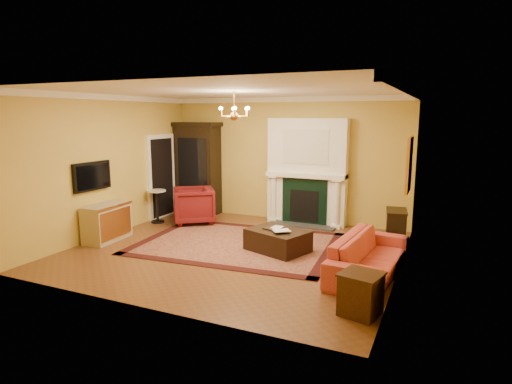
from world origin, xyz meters
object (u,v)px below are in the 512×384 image
Objects in this scene: end_table at (361,295)px; wingback_armchair at (193,204)px; china_cabinet at (198,170)px; coral_sofa at (370,249)px; commode at (107,222)px; pedestal_table at (157,204)px; console_table at (396,229)px; leather_ottoman at (278,240)px.

wingback_armchair is at bearing 145.02° from end_table.
china_cabinet reaches higher than coral_sofa.
china_cabinet reaches higher than commode.
pedestal_table is at bearing -104.93° from wingback_armchair.
wingback_armchair reaches higher than end_table.
china_cabinet is 5.29m from console_table.
pedestal_table is 0.74× the size of leather_ottoman.
pedestal_table is 1.49× the size of end_table.
leather_ottoman is (3.50, 0.76, -0.16)m from commode.
pedestal_table is at bearing 85.19° from commode.
wingback_armchair is 0.43× the size of coral_sofa.
wingback_armchair is at bearing 175.02° from leather_ottoman.
coral_sofa is at bearing 95.65° from end_table.
china_cabinet reaches higher than pedestal_table.
commode is at bearing 97.92° from coral_sofa.
commode is 5.31m from coral_sofa.
pedestal_table reaches higher than commode.
pedestal_table is 6.15m from end_table.
end_table is (5.42, -2.89, -0.20)m from pedestal_table.
china_cabinet is 2.23× the size of commode.
commode reaches higher than leather_ottoman.
commode is (-0.36, -2.99, -0.76)m from china_cabinet.
pedestal_table is 3.59m from leather_ottoman.
coral_sofa is (5.30, 0.26, 0.05)m from commode.
console_table is (4.66, 0.08, -0.12)m from wingback_armchair.
china_cabinet is at bearing 169.30° from wingback_armchair.
commode is 0.47× the size of coral_sofa.
end_table is (5.09, -4.23, -0.87)m from china_cabinet.
coral_sofa is (4.94, -2.73, -0.72)m from china_cabinet.
china_cabinet reaches higher than console_table.
china_cabinet is 1.04× the size of coral_sofa.
pedestal_table is at bearing 151.92° from end_table.
china_cabinet is 2.40× the size of wingback_armchair.
commode is at bearing -91.05° from pedestal_table.
coral_sofa is at bearing -14.74° from pedestal_table.
pedestal_table is at bearing 80.40° from coral_sofa.
coral_sofa is 2.01× the size of leather_ottoman.
pedestal_table is (-0.33, -1.34, -0.68)m from china_cabinet.
coral_sofa is at bearing 32.53° from wingback_armchair.
pedestal_table is 1.65m from commode.
wingback_armchair reaches higher than console_table.
wingback_armchair is at bearing 172.96° from console_table.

